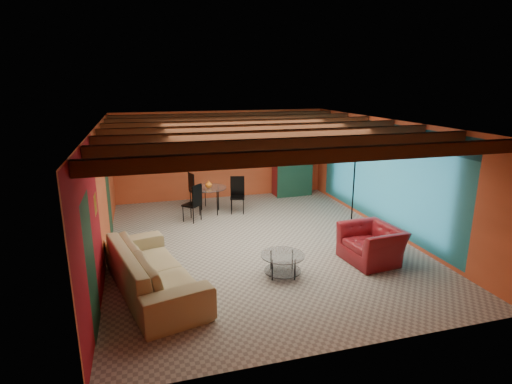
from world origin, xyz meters
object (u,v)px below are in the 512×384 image
object	(u,v)px
armoire	(292,164)
potted_plant	(293,123)
coffee_table	(283,265)
vase	(208,174)
sofa	(153,269)
floor_lamp	(353,189)
armchair	(371,244)
dining_table	(209,195)

from	to	relation	value
armoire	potted_plant	xyz separation A→B (m)	(0.00, 0.00, 1.27)
coffee_table	vase	world-z (taller)	vase
sofa	coffee_table	bearing A→B (deg)	-105.31
sofa	vase	distance (m)	4.50
floor_lamp	potted_plant	distance (m)	3.45
vase	floor_lamp	bearing A→B (deg)	-30.28
floor_lamp	coffee_table	bearing A→B (deg)	-140.28
armchair	vase	world-z (taller)	vase
dining_table	vase	bearing A→B (deg)	0.00
coffee_table	dining_table	world-z (taller)	dining_table
armoire	vase	distance (m)	3.13
coffee_table	armchair	bearing A→B (deg)	3.24
dining_table	armoire	size ratio (longest dim) A/B	0.96
potted_plant	vase	distance (m)	3.34
armchair	dining_table	world-z (taller)	dining_table
floor_lamp	vase	world-z (taller)	floor_lamp
coffee_table	floor_lamp	distance (m)	3.53
sofa	floor_lamp	size ratio (longest dim) A/B	1.50
sofa	floor_lamp	distance (m)	5.49
armchair	coffee_table	size ratio (longest dim) A/B	1.37
dining_table	floor_lamp	xyz separation A→B (m)	(3.34, -1.95, 0.44)
vase	sofa	bearing A→B (deg)	-112.13
armoire	floor_lamp	distance (m)	3.18
coffee_table	potted_plant	size ratio (longest dim) A/B	1.59
sofa	armchair	world-z (taller)	sofa
coffee_table	floor_lamp	size ratio (longest dim) A/B	0.44
coffee_table	potted_plant	world-z (taller)	potted_plant
armchair	floor_lamp	distance (m)	2.29
dining_table	vase	world-z (taller)	vase
dining_table	floor_lamp	distance (m)	3.90
vase	armchair	bearing A→B (deg)	-57.01
coffee_table	potted_plant	xyz separation A→B (m)	(2.21, 5.35, 2.08)
sofa	vase	world-z (taller)	vase
sofa	armchair	size ratio (longest dim) A/B	2.51
dining_table	armoire	xyz separation A→B (m)	(2.89, 1.19, 0.51)
armchair	potted_plant	bearing A→B (deg)	171.07
floor_lamp	potted_plant	world-z (taller)	potted_plant
armchair	armoire	size ratio (longest dim) A/B	0.56
potted_plant	vase	bearing A→B (deg)	-157.63
coffee_table	vase	bearing A→B (deg)	99.37
coffee_table	armoire	size ratio (longest dim) A/B	0.41
coffee_table	floor_lamp	world-z (taller)	floor_lamp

